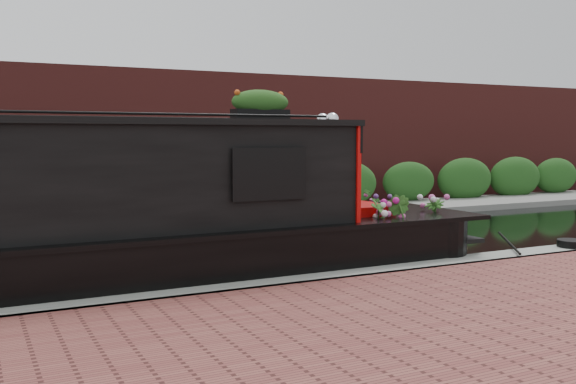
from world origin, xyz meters
name	(u,v)px	position (x,y,z in m)	size (l,w,h in m)	color
ground	(176,259)	(0.00, 0.00, 0.00)	(80.00, 80.00, 0.00)	black
near_bank_coping	(250,302)	(0.00, -3.30, 0.00)	(40.00, 0.60, 0.50)	gray
far_bank_path	(123,228)	(0.00, 4.20, 0.00)	(40.00, 2.40, 0.34)	gray
far_hedge	(115,223)	(0.00, 5.10, 0.00)	(40.00, 1.10, 2.80)	#1F4B19
far_brick_wall	(100,214)	(0.00, 7.20, 0.00)	(40.00, 1.00, 8.00)	maroon
narrowboat	(23,233)	(-2.62, -2.03, 0.91)	(13.12, 2.39, 3.08)	black
rope_fender	(453,247)	(4.48, -2.03, 0.17)	(0.33, 0.33, 0.40)	olive
coiled_mooring_rope	(572,243)	(6.02, -3.29, 0.31)	(0.49, 0.49, 0.12)	black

